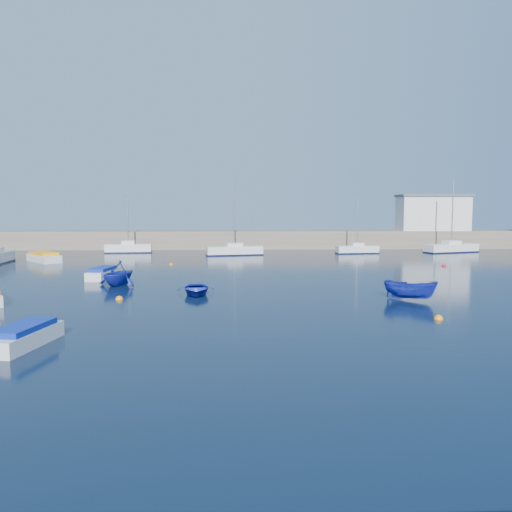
{
  "coord_description": "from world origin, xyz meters",
  "views": [
    {
      "loc": [
        0.88,
        -26.93,
        5.8
      ],
      "look_at": [
        2.64,
        17.41,
        1.6
      ],
      "focal_mm": 35.0,
      "sensor_mm": 36.0,
      "label": 1
    }
  ],
  "objects_px": {
    "sailboat_8": "(451,248)",
    "dinghy_center": "(196,289)",
    "sailboat_6": "(234,250)",
    "motorboat_1": "(103,273)",
    "dinghy_left": "(118,273)",
    "harbor_office": "(433,214)",
    "motorboat_2": "(44,257)",
    "sailboat_5": "(128,248)",
    "sailboat_7": "(357,249)",
    "dinghy_right": "(410,290)",
    "motorboat_3": "(24,336)"
  },
  "relations": [
    {
      "from": "sailboat_7",
      "to": "motorboat_1",
      "type": "xyz_separation_m",
      "value": [
        -26.88,
        -22.57,
        -0.1
      ]
    },
    {
      "from": "dinghy_left",
      "to": "dinghy_center",
      "type": "bearing_deg",
      "value": -10.01
    },
    {
      "from": "sailboat_5",
      "to": "dinghy_right",
      "type": "distance_m",
      "value": 43.64
    },
    {
      "from": "harbor_office",
      "to": "sailboat_6",
      "type": "relative_size",
      "value": 1.09
    },
    {
      "from": "harbor_office",
      "to": "motorboat_3",
      "type": "relative_size",
      "value": 2.37
    },
    {
      "from": "motorboat_2",
      "to": "dinghy_left",
      "type": "relative_size",
      "value": 1.49
    },
    {
      "from": "harbor_office",
      "to": "motorboat_2",
      "type": "xyz_separation_m",
      "value": [
        -50.24,
        -17.62,
        -4.58
      ]
    },
    {
      "from": "sailboat_6",
      "to": "motorboat_1",
      "type": "xyz_separation_m",
      "value": [
        -10.87,
        -20.98,
        -0.15
      ]
    },
    {
      "from": "motorboat_1",
      "to": "dinghy_right",
      "type": "distance_m",
      "value": 24.61
    },
    {
      "from": "dinghy_left",
      "to": "motorboat_1",
      "type": "bearing_deg",
      "value": 144.71
    },
    {
      "from": "motorboat_3",
      "to": "dinghy_right",
      "type": "xyz_separation_m",
      "value": [
        20.06,
        9.9,
        0.21
      ]
    },
    {
      "from": "sailboat_8",
      "to": "sailboat_5",
      "type": "bearing_deg",
      "value": 70.55
    },
    {
      "from": "dinghy_center",
      "to": "sailboat_6",
      "type": "bearing_deg",
      "value": 80.24
    },
    {
      "from": "sailboat_6",
      "to": "sailboat_8",
      "type": "xyz_separation_m",
      "value": [
        29.01,
        2.83,
        0.01
      ]
    },
    {
      "from": "sailboat_7",
      "to": "motorboat_3",
      "type": "distance_m",
      "value": 49.74
    },
    {
      "from": "harbor_office",
      "to": "sailboat_6",
      "type": "xyz_separation_m",
      "value": [
        -29.36,
        -10.34,
        -4.49
      ]
    },
    {
      "from": "sailboat_6",
      "to": "motorboat_1",
      "type": "bearing_deg",
      "value": 141.29
    },
    {
      "from": "sailboat_7",
      "to": "sailboat_8",
      "type": "xyz_separation_m",
      "value": [
        13.0,
        1.23,
        0.06
      ]
    },
    {
      "from": "motorboat_1",
      "to": "motorboat_3",
      "type": "distance_m",
      "value": 20.67
    },
    {
      "from": "sailboat_8",
      "to": "motorboat_1",
      "type": "relative_size",
      "value": 2.37
    },
    {
      "from": "dinghy_center",
      "to": "sailboat_7",
      "type": "bearing_deg",
      "value": 53.98
    },
    {
      "from": "sailboat_5",
      "to": "motorboat_2",
      "type": "xyz_separation_m",
      "value": [
        -6.83,
        -11.16,
        -0.13
      ]
    },
    {
      "from": "sailboat_5",
      "to": "motorboat_1",
      "type": "xyz_separation_m",
      "value": [
        3.18,
        -24.85,
        -0.19
      ]
    },
    {
      "from": "sailboat_5",
      "to": "dinghy_center",
      "type": "height_order",
      "value": "sailboat_5"
    },
    {
      "from": "motorboat_1",
      "to": "motorboat_2",
      "type": "distance_m",
      "value": 16.96
    },
    {
      "from": "sailboat_8",
      "to": "motorboat_3",
      "type": "distance_m",
      "value": 58.27
    },
    {
      "from": "harbor_office",
      "to": "sailboat_8",
      "type": "distance_m",
      "value": 8.75
    },
    {
      "from": "harbor_office",
      "to": "dinghy_center",
      "type": "distance_m",
      "value": 50.83
    },
    {
      "from": "motorboat_1",
      "to": "motorboat_2",
      "type": "xyz_separation_m",
      "value": [
        -10.01,
        13.7,
        0.06
      ]
    },
    {
      "from": "dinghy_center",
      "to": "dinghy_right",
      "type": "relative_size",
      "value": 1.05
    },
    {
      "from": "dinghy_right",
      "to": "sailboat_8",
      "type": "bearing_deg",
      "value": 4.57
    },
    {
      "from": "sailboat_7",
      "to": "motorboat_2",
      "type": "bearing_deg",
      "value": 96.65
    },
    {
      "from": "motorboat_2",
      "to": "dinghy_left",
      "type": "bearing_deg",
      "value": -96.15
    },
    {
      "from": "dinghy_left",
      "to": "harbor_office",
      "type": "bearing_deg",
      "value": 67.2
    },
    {
      "from": "sailboat_8",
      "to": "dinghy_right",
      "type": "xyz_separation_m",
      "value": [
        -17.7,
        -34.47,
        0.03
      ]
    },
    {
      "from": "harbor_office",
      "to": "sailboat_6",
      "type": "height_order",
      "value": "sailboat_6"
    },
    {
      "from": "sailboat_5",
      "to": "motorboat_3",
      "type": "height_order",
      "value": "sailboat_5"
    },
    {
      "from": "harbor_office",
      "to": "motorboat_2",
      "type": "height_order",
      "value": "harbor_office"
    },
    {
      "from": "sailboat_6",
      "to": "dinghy_right",
      "type": "height_order",
      "value": "sailboat_6"
    },
    {
      "from": "sailboat_6",
      "to": "dinghy_left",
      "type": "height_order",
      "value": "sailboat_6"
    },
    {
      "from": "motorboat_1",
      "to": "dinghy_center",
      "type": "xyz_separation_m",
      "value": [
        8.37,
        -8.0,
        -0.09
      ]
    },
    {
      "from": "sailboat_8",
      "to": "sailboat_7",
      "type": "bearing_deg",
      "value": 77.36
    },
    {
      "from": "dinghy_left",
      "to": "dinghy_right",
      "type": "relative_size",
      "value": 1.05
    },
    {
      "from": "motorboat_2",
      "to": "motorboat_1",
      "type": "bearing_deg",
      "value": -94.94
    },
    {
      "from": "motorboat_3",
      "to": "motorboat_1",
      "type": "bearing_deg",
      "value": 106.16
    },
    {
      "from": "sailboat_6",
      "to": "motorboat_2",
      "type": "bearing_deg",
      "value": 97.91
    },
    {
      "from": "sailboat_7",
      "to": "motorboat_1",
      "type": "distance_m",
      "value": 35.1
    },
    {
      "from": "sailboat_5",
      "to": "sailboat_7",
      "type": "relative_size",
      "value": 1.1
    },
    {
      "from": "sailboat_8",
      "to": "dinghy_center",
      "type": "distance_m",
      "value": 44.77
    },
    {
      "from": "harbor_office",
      "to": "dinghy_left",
      "type": "distance_m",
      "value": 51.91
    }
  ]
}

